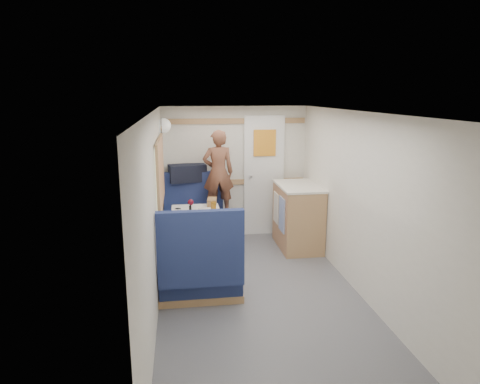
{
  "coord_description": "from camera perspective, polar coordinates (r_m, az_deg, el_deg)",
  "views": [
    {
      "loc": [
        -0.83,
        -4.17,
        2.18
      ],
      "look_at": [
        -0.11,
        0.9,
        1.0
      ],
      "focal_mm": 32.0,
      "sensor_mm": 36.0,
      "label": 1
    }
  ],
  "objects": [
    {
      "name": "bread_loaf",
      "position": [
        5.74,
        -3.77,
        -1.32
      ],
      "size": [
        0.14,
        0.23,
        0.09
      ],
      "primitive_type": "cube",
      "rotation": [
        0.0,
        0.0,
        -0.12
      ],
      "color": "olive",
      "rests_on": "dinette_table"
    },
    {
      "name": "floor",
      "position": [
        4.78,
        2.92,
        -14.17
      ],
      "size": [
        4.5,
        4.5,
        0.0
      ],
      "primitive_type": "plane",
      "color": "#515156",
      "rests_on": "ground"
    },
    {
      "name": "ledge",
      "position": [
        6.43,
        -6.29,
        1.25
      ],
      "size": [
        0.9,
        0.14,
        0.04
      ],
      "primitive_type": "cube",
      "color": "#A8724B",
      "rests_on": "bench_far"
    },
    {
      "name": "wall_right",
      "position": [
        4.75,
        16.22,
        -1.95
      ],
      "size": [
        0.02,
        4.5,
        2.0
      ],
      "primitive_type": "cube",
      "color": "silver",
      "rests_on": "floor"
    },
    {
      "name": "oak_trim_low",
      "position": [
        6.59,
        -0.66,
        1.35
      ],
      "size": [
        2.15,
        0.02,
        0.08
      ],
      "primitive_type": "cube",
      "color": "#A8724B",
      "rests_on": "wall_back"
    },
    {
      "name": "person",
      "position": [
        6.18,
        -2.92,
        2.6
      ],
      "size": [
        0.46,
        0.32,
        1.23
      ],
      "primitive_type": "imported",
      "rotation": [
        0.0,
        0.0,
        3.19
      ],
      "color": "brown",
      "rests_on": "bench_far"
    },
    {
      "name": "ceiling",
      "position": [
        4.26,
        3.24,
        10.53
      ],
      "size": [
        4.5,
        4.5,
        0.0
      ],
      "primitive_type": "plane",
      "rotation": [
        3.14,
        0.0,
        0.0
      ],
      "color": "silver",
      "rests_on": "wall_back"
    },
    {
      "name": "duffel_bag",
      "position": [
        6.4,
        -7.03,
        2.53
      ],
      "size": [
        0.58,
        0.35,
        0.26
      ],
      "primitive_type": "cube",
      "rotation": [
        0.0,
        0.0,
        0.19
      ],
      "color": "black",
      "rests_on": "ledge"
    },
    {
      "name": "dome_light",
      "position": [
        6.04,
        -10.15,
        8.71
      ],
      "size": [
        0.2,
        0.2,
        0.2
      ],
      "primitive_type": "sphere",
      "color": "white",
      "rests_on": "wall_left"
    },
    {
      "name": "wall_back",
      "position": [
        6.58,
        -0.69,
        2.67
      ],
      "size": [
        2.2,
        0.02,
        2.0
      ],
      "primitive_type": "cube",
      "color": "silver",
      "rests_on": "floor"
    },
    {
      "name": "wall_left",
      "position": [
        4.35,
        -11.33,
        -3.05
      ],
      "size": [
        0.02,
        4.5,
        2.0
      ],
      "primitive_type": "cube",
      "color": "silver",
      "rests_on": "floor"
    },
    {
      "name": "bench_near",
      "position": [
        4.71,
        -5.29,
        -10.63
      ],
      "size": [
        0.9,
        0.59,
        1.05
      ],
      "color": "navy",
      "rests_on": "floor"
    },
    {
      "name": "rear_door",
      "position": [
        6.63,
        3.21,
        2.47
      ],
      "size": [
        0.62,
        0.12,
        1.86
      ],
      "color": "white",
      "rests_on": "wall_back"
    },
    {
      "name": "side_window",
      "position": [
        5.26,
        -10.67,
        2.58
      ],
      "size": [
        0.04,
        1.3,
        0.72
      ],
      "primitive_type": "cube",
      "color": "#B2B99D",
      "rests_on": "wall_left"
    },
    {
      "name": "tumbler_left",
      "position": [
        5.18,
        -8.27,
        -2.84
      ],
      "size": [
        0.07,
        0.07,
        0.12
      ],
      "primitive_type": "cylinder",
      "color": "white",
      "rests_on": "dinette_table"
    },
    {
      "name": "galley_counter",
      "position": [
        6.2,
        7.69,
        -3.18
      ],
      "size": [
        0.57,
        0.92,
        0.92
      ],
      "color": "#A8724B",
      "rests_on": "floor"
    },
    {
      "name": "orange_fruit",
      "position": [
        5.1,
        -3.39,
        -3.01
      ],
      "size": [
        0.08,
        0.08,
        0.08
      ],
      "primitive_type": "sphere",
      "color": "orange",
      "rests_on": "tray"
    },
    {
      "name": "bench_far",
      "position": [
        6.33,
        -6.08,
        -4.37
      ],
      "size": [
        0.9,
        0.59,
        1.05
      ],
      "color": "navy",
      "rests_on": "floor"
    },
    {
      "name": "salt_grinder",
      "position": [
        5.27,
        -5.39,
        -2.64
      ],
      "size": [
        0.04,
        0.04,
        0.09
      ],
      "primitive_type": "cylinder",
      "color": "white",
      "rests_on": "dinette_table"
    },
    {
      "name": "beer_glass",
      "position": [
        5.49,
        -3.56,
        -1.88
      ],
      "size": [
        0.07,
        0.07,
        0.11
      ],
      "primitive_type": "cylinder",
      "color": "brown",
      "rests_on": "dinette_table"
    },
    {
      "name": "wine_glass",
      "position": [
        5.4,
        -6.59,
        -1.44
      ],
      "size": [
        0.08,
        0.08,
        0.17
      ],
      "color": "white",
      "rests_on": "dinette_table"
    },
    {
      "name": "oak_trim_high",
      "position": [
        6.47,
        -0.69,
        9.45
      ],
      "size": [
        2.15,
        0.02,
        0.08
      ],
      "primitive_type": "cube",
      "color": "#A8724B",
      "rests_on": "wall_back"
    },
    {
      "name": "pepper_grinder",
      "position": [
        5.42,
        -6.64,
        -2.25
      ],
      "size": [
        0.03,
        0.03,
        0.09
      ],
      "primitive_type": "cylinder",
      "color": "black",
      "rests_on": "dinette_table"
    },
    {
      "name": "dinette_table",
      "position": [
        5.42,
        -5.81,
        -4.4
      ],
      "size": [
        0.62,
        0.92,
        0.72
      ],
      "color": "white",
      "rests_on": "floor"
    },
    {
      "name": "cheese_block",
      "position": [
        5.23,
        -5.63,
        -2.87
      ],
      "size": [
        0.11,
        0.07,
        0.04
      ],
      "primitive_type": "cube",
      "rotation": [
        0.0,
        0.0,
        -0.08
      ],
      "color": "#E3C883",
      "rests_on": "tray"
    },
    {
      "name": "tray",
      "position": [
        5.1,
        -5.2,
        -3.6
      ],
      "size": [
        0.33,
        0.38,
        0.02
      ],
      "primitive_type": "cube",
      "rotation": [
        0.0,
        0.0,
        -0.33
      ],
      "color": "white",
      "rests_on": "dinette_table"
    }
  ]
}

